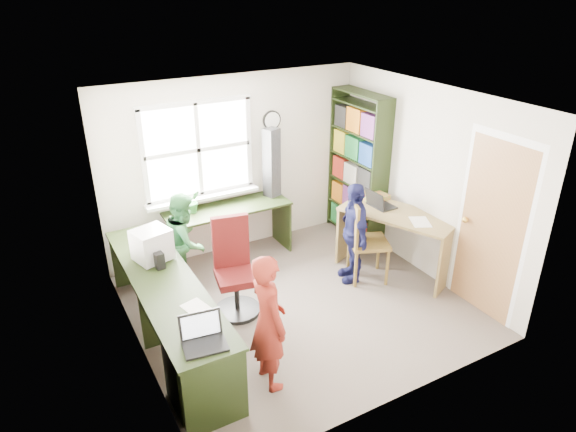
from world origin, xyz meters
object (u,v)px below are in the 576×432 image
object	(u,v)px
bookshelf	(358,170)
laptop_right	(379,203)
person_green	(186,242)
wooden_chair	(363,237)
right_desk	(397,229)
person_navy	(354,232)
laptop_left	(203,337)
cd_tower	(272,163)
person_red	(268,322)
crt_monitor	(152,245)
potted_plant	(194,201)
swivel_chair	(234,272)
l_desk	(198,319)

from	to	relation	value
bookshelf	laptop_right	bearing A→B (deg)	-107.80
bookshelf	person_green	distance (m)	2.66
wooden_chair	right_desk	bearing A→B (deg)	16.16
person_navy	laptop_left	bearing A→B (deg)	-45.72
cd_tower	wooden_chair	bearing A→B (deg)	-87.74
laptop_left	person_red	bearing A→B (deg)	14.42
crt_monitor	potted_plant	world-z (taller)	crt_monitor
swivel_chair	cd_tower	distance (m)	1.79
person_red	person_green	size ratio (longest dim) A/B	1.09
potted_plant	cd_tower	bearing A→B (deg)	0.57
person_green	person_navy	bearing A→B (deg)	-85.56
l_desk	potted_plant	size ratio (longest dim) A/B	9.85
bookshelf	crt_monitor	size ratio (longest dim) A/B	4.93
crt_monitor	laptop_right	world-z (taller)	crt_monitor
l_desk	cd_tower	world-z (taller)	cd_tower
laptop_left	laptop_right	xyz separation A→B (m)	(2.88, 1.35, 0.07)
crt_monitor	l_desk	bearing A→B (deg)	-94.17
cd_tower	person_red	distance (m)	2.81
right_desk	person_red	bearing A→B (deg)	178.79
l_desk	laptop_right	world-z (taller)	laptop_right
right_desk	bookshelf	bearing A→B (deg)	56.93
laptop_right	person_navy	world-z (taller)	person_navy
swivel_chair	person_navy	xyz separation A→B (m)	(1.55, -0.11, 0.16)
swivel_chair	potted_plant	world-z (taller)	swivel_chair
potted_plant	laptop_left	bearing A→B (deg)	-108.22
cd_tower	person_green	distance (m)	1.62
l_desk	laptop_right	xyz separation A→B (m)	(2.69, 0.63, 0.42)
person_green	swivel_chair	bearing A→B (deg)	-128.12
bookshelf	l_desk	bearing A→B (deg)	-153.57
wooden_chair	person_red	world-z (taller)	person_red
bookshelf	crt_monitor	world-z (taller)	bookshelf
l_desk	right_desk	distance (m)	2.82
swivel_chair	cd_tower	world-z (taller)	cd_tower
swivel_chair	laptop_left	size ratio (longest dim) A/B	2.87
right_desk	person_green	bearing A→B (deg)	134.85
l_desk	person_navy	xyz separation A→B (m)	(2.20, 0.47, 0.19)
bookshelf	cd_tower	size ratio (longest dim) A/B	2.23
right_desk	swivel_chair	size ratio (longest dim) A/B	1.39
person_green	person_navy	distance (m)	2.03
right_desk	potted_plant	xyz separation A→B (m)	(-2.16, 1.41, 0.30)
cd_tower	laptop_left	bearing A→B (deg)	-147.27
bookshelf	wooden_chair	world-z (taller)	bookshelf
laptop_right	cd_tower	bearing A→B (deg)	36.70
crt_monitor	person_green	bearing A→B (deg)	26.75
wooden_chair	cd_tower	xyz separation A→B (m)	(-0.54, 1.37, 0.64)
laptop_left	potted_plant	xyz separation A→B (m)	(0.82, 2.49, 0.09)
swivel_chair	potted_plant	xyz separation A→B (m)	(-0.02, 1.19, 0.42)
laptop_right	person_green	size ratio (longest dim) A/B	0.28
l_desk	person_navy	distance (m)	2.25
right_desk	person_red	size ratio (longest dim) A/B	1.15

